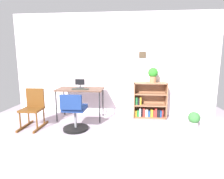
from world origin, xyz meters
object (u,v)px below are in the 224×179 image
Objects in this scene: rocking_chair at (33,107)px; bookshelf_low at (149,102)px; desk at (80,91)px; monitor at (80,84)px; office_chair at (74,114)px; potted_plant_floor at (194,119)px; keyboard at (80,89)px; potted_plant_on_shelf at (153,74)px.

rocking_chair is 2.72m from bookshelf_low.
monitor reaches higher than desk.
office_chair is 2.30× the size of potted_plant_floor.
monitor is 0.26× the size of bookshelf_low.
keyboard is 1.10m from rocking_chair.
potted_plant_floor is (0.89, -0.64, -0.20)m from bookshelf_low.
monitor is at bearing 96.66° from office_chair.
desk is at bearing 106.46° from keyboard.
potted_plant_on_shelf reaches higher than rocking_chair.
monitor reaches higher than rocking_chair.
office_chair is (0.10, -0.86, -0.50)m from monitor.
rocking_chair is at bearing -175.97° from potted_plant_floor.
keyboard is 0.78m from office_chair.
rocking_chair is 2.84m from potted_plant_on_shelf.
potted_plant_floor is at bearing -35.36° from potted_plant_on_shelf.
keyboard reaches higher than potted_plant_floor.
monitor is 1.19m from rocking_chair.
keyboard is 1.74m from bookshelf_low.
office_chair reaches higher than keyboard.
monitor is 1.80m from potted_plant_on_shelf.
monitor is 0.29× the size of office_chair.
monitor is 1.00m from office_chair.
rocking_chair is 3.48m from potted_plant_floor.
office_chair is 2.09m from potted_plant_on_shelf.
monitor is at bearing 39.41° from rocking_chair.
bookshelf_low is (1.61, 1.04, 0.04)m from office_chair.
potted_plant_floor is at bearing -8.14° from desk.
bookshelf_low is (1.72, 0.18, -0.46)m from monitor.
rocking_chair is at bearing -160.96° from bookshelf_low.
bookshelf_low reaches higher than keyboard.
potted_plant_floor is at bearing -9.98° from monitor.
rocking_chair is 2.39× the size of potted_plant_floor.
keyboard is 0.44× the size of bookshelf_low.
desk is 0.18m from monitor.
monitor is 0.28× the size of rocking_chair.
monitor is at bearing 170.02° from potted_plant_floor.
monitor reaches higher than potted_plant_floor.
monitor is 1.79m from bookshelf_low.
potted_plant_on_shelf reaches higher than keyboard.
potted_plant_floor is (3.47, 0.24, -0.24)m from rocking_chair.
keyboard is at bearing -73.54° from desk.
desk reaches higher than potted_plant_floor.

